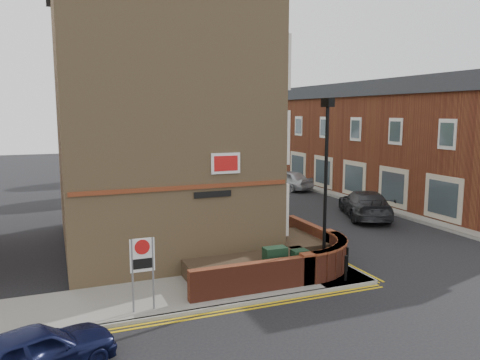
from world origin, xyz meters
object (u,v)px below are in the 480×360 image
(navy_hatchback, at_px, (35,352))
(silver_car_near, at_px, (246,197))
(lamppost, at_px, (326,187))
(utility_cabinet_large, at_px, (275,264))
(zone_sign, at_px, (142,261))

(navy_hatchback, xyz_separation_m, silver_car_near, (11.77, 15.96, 0.00))
(lamppost, xyz_separation_m, utility_cabinet_large, (-1.90, 0.10, -2.62))
(utility_cabinet_large, xyz_separation_m, zone_sign, (-4.70, -0.80, 0.92))
(lamppost, height_order, zone_sign, lamppost)
(utility_cabinet_large, distance_m, zone_sign, 4.86)
(utility_cabinet_large, bearing_deg, navy_hatchback, -156.73)
(zone_sign, xyz_separation_m, silver_car_near, (8.90, 13.51, -1.03))
(zone_sign, distance_m, navy_hatchback, 3.91)
(lamppost, distance_m, utility_cabinet_large, 3.24)
(navy_hatchback, bearing_deg, lamppost, -94.51)
(lamppost, distance_m, navy_hatchback, 10.35)
(lamppost, height_order, navy_hatchback, lamppost)
(zone_sign, bearing_deg, lamppost, 6.07)
(zone_sign, bearing_deg, silver_car_near, 56.62)
(zone_sign, xyz_separation_m, navy_hatchback, (-2.87, -2.45, -1.03))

